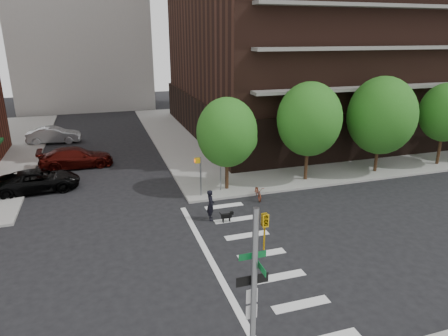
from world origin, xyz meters
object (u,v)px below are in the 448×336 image
object	(u,v)px
parked_car_maroon	(76,157)
parked_car_silver	(54,135)
traffic_signal	(254,325)
parked_car_black	(38,181)
scooter	(258,192)
dog_walker	(211,205)

from	to	relation	value
parked_car_maroon	parked_car_silver	bearing A→B (deg)	12.57
parked_car_maroon	parked_car_silver	xyz separation A→B (m)	(-2.29, 8.63, -0.01)
traffic_signal	parked_car_silver	size ratio (longest dim) A/B	1.22
parked_car_black	scooter	xyz separation A→B (m)	(13.68, -5.78, -0.30)
traffic_signal	dog_walker	bearing A→B (deg)	79.67
traffic_signal	parked_car_black	distance (m)	21.33
scooter	dog_walker	distance (m)	4.32
traffic_signal	parked_car_maroon	distance (m)	25.06
traffic_signal	parked_car_maroon	world-z (taller)	traffic_signal
traffic_signal	dog_walker	world-z (taller)	traffic_signal
parked_car_black	parked_car_silver	distance (m)	13.25
parked_car_maroon	scooter	bearing A→B (deg)	-134.68
scooter	dog_walker	size ratio (longest dim) A/B	0.93
dog_walker	parked_car_black	bearing A→B (deg)	62.69
traffic_signal	scooter	bearing A→B (deg)	66.97
parked_car_maroon	dog_walker	bearing A→B (deg)	-150.82
traffic_signal	scooter	xyz separation A→B (m)	(5.95, 13.99, -2.26)
parked_car_black	dog_walker	world-z (taller)	dog_walker
scooter	parked_car_silver	bearing A→B (deg)	136.41
traffic_signal	dog_walker	distance (m)	12.27
scooter	traffic_signal	bearing A→B (deg)	-102.34
parked_car_black	parked_car_maroon	size ratio (longest dim) A/B	0.94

